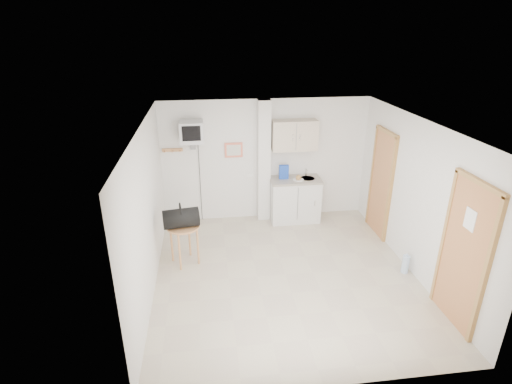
{
  "coord_description": "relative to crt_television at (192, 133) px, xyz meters",
  "views": [
    {
      "loc": [
        -1.2,
        -5.45,
        3.79
      ],
      "look_at": [
        -0.41,
        0.6,
        1.25
      ],
      "focal_mm": 28.0,
      "sensor_mm": 36.0,
      "label": 1
    }
  ],
  "objects": [
    {
      "name": "round_table",
      "position": [
        -0.19,
        -1.43,
        -1.34
      ],
      "size": [
        0.55,
        0.55,
        0.71
      ],
      "rotation": [
        0.0,
        0.0,
        -0.32
      ],
      "color": "#C8854C",
      "rests_on": "ground"
    },
    {
      "name": "water_bottle",
      "position": [
        3.43,
        -2.22,
        -1.78
      ],
      "size": [
        0.12,
        0.12,
        0.35
      ],
      "color": "#AEC9EB",
      "rests_on": "ground"
    },
    {
      "name": "duffel_bag",
      "position": [
        -0.21,
        -1.48,
        -1.06
      ],
      "size": [
        0.62,
        0.41,
        0.43
      ],
      "rotation": [
        0.0,
        0.0,
        0.16
      ],
      "color": "black",
      "rests_on": "round_table"
    },
    {
      "name": "crt_television",
      "position": [
        0.0,
        0.0,
        0.0
      ],
      "size": [
        0.44,
        0.45,
        2.15
      ],
      "color": "slate",
      "rests_on": "ground"
    },
    {
      "name": "ground",
      "position": [
        1.45,
        -2.02,
        -1.94
      ],
      "size": [
        4.5,
        4.5,
        0.0
      ],
      "primitive_type": "plane",
      "color": "#C1B49A",
      "rests_on": "ground"
    },
    {
      "name": "room_envelope",
      "position": [
        1.69,
        -1.93,
        -0.4
      ],
      "size": [
        4.24,
        4.54,
        2.55
      ],
      "color": "white",
      "rests_on": "ground"
    },
    {
      "name": "kitchenette",
      "position": [
        2.02,
        -0.02,
        -1.13
      ],
      "size": [
        1.03,
        0.58,
        2.1
      ],
      "color": "silver",
      "rests_on": "ground"
    }
  ]
}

